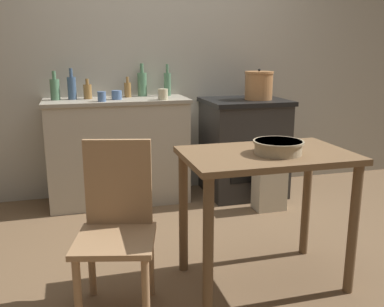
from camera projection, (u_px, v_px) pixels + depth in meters
ground_plane at (212, 259)px, 2.85m from camera, size 14.00×14.00×0.00m
wall_back at (161, 59)px, 4.03m from camera, size 8.00×0.07×2.55m
counter_cabinet at (119, 151)px, 3.85m from camera, size 1.25×0.51×0.94m
stove at (243, 147)px, 4.08m from camera, size 0.75×0.68×0.91m
work_table at (266, 177)px, 2.44m from camera, size 0.94×0.60×0.80m
chair at (117, 223)px, 2.25m from camera, size 0.49×0.49×0.90m
flour_sack at (269, 188)px, 3.71m from camera, size 0.26×0.18×0.39m
stock_pot at (259, 85)px, 3.92m from camera, size 0.26×0.26×0.28m
mixing_bowl_large at (278, 146)px, 2.36m from camera, size 0.28×0.28×0.07m
bottle_far_left at (72, 87)px, 3.68m from camera, size 0.07×0.07×0.27m
bottle_left at (128, 89)px, 3.86m from camera, size 0.06×0.06×0.18m
bottle_mid_left at (88, 91)px, 3.73m from camera, size 0.07×0.07×0.18m
bottle_center_left at (55, 89)px, 3.63m from camera, size 0.08×0.08×0.25m
bottle_center at (167, 84)px, 3.98m from camera, size 0.06×0.06×0.29m
bottle_center_right at (142, 84)px, 3.94m from camera, size 0.08×0.08×0.30m
cup_mid_right at (163, 94)px, 3.66m from camera, size 0.08×0.08×0.09m
cup_right at (117, 95)px, 3.69m from camera, size 0.09×0.09×0.08m
cup_far_right at (102, 97)px, 3.54m from camera, size 0.07×0.07×0.08m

